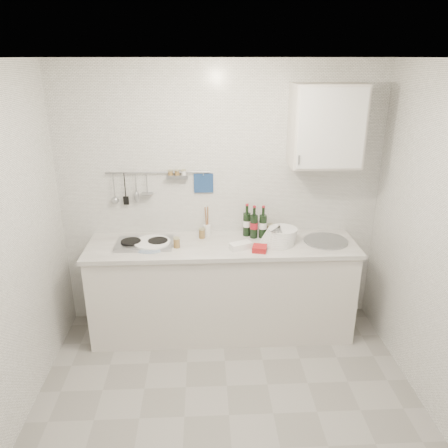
% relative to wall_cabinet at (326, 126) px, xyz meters
% --- Properties ---
extents(floor, '(3.00, 3.00, 0.00)m').
position_rel_wall_cabinet_xyz_m(floor, '(-0.90, -1.22, -1.95)').
color(floor, gray).
rests_on(floor, ground).
extents(ceiling, '(3.00, 3.00, 0.00)m').
position_rel_wall_cabinet_xyz_m(ceiling, '(-0.90, -1.22, 0.55)').
color(ceiling, silver).
rests_on(ceiling, back_wall).
extents(back_wall, '(3.00, 0.02, 2.50)m').
position_rel_wall_cabinet_xyz_m(back_wall, '(-0.90, 0.18, -0.70)').
color(back_wall, silver).
rests_on(back_wall, floor).
extents(counter, '(2.44, 0.64, 0.96)m').
position_rel_wall_cabinet_xyz_m(counter, '(-0.89, -0.12, -1.52)').
color(counter, beige).
rests_on(counter, floor).
extents(wall_rail, '(0.98, 0.09, 0.34)m').
position_rel_wall_cabinet_xyz_m(wall_rail, '(-1.50, 0.15, -0.52)').
color(wall_rail, '#93969B').
rests_on(wall_rail, back_wall).
extents(wall_cabinet, '(0.60, 0.38, 0.70)m').
position_rel_wall_cabinet_xyz_m(wall_cabinet, '(0.00, 0.00, 0.00)').
color(wall_cabinet, beige).
rests_on(wall_cabinet, back_wall).
extents(plate_stack_hob, '(0.35, 0.34, 0.04)m').
position_rel_wall_cabinet_xyz_m(plate_stack_hob, '(-1.54, -0.14, -1.01)').
color(plate_stack_hob, '#4F7EB4').
rests_on(plate_stack_hob, counter).
extents(plate_stack_sink, '(0.34, 0.32, 0.14)m').
position_rel_wall_cabinet_xyz_m(plate_stack_sink, '(-0.38, -0.12, -0.97)').
color(plate_stack_sink, white).
rests_on(plate_stack_sink, counter).
extents(wine_bottles, '(0.22, 0.13, 0.31)m').
position_rel_wall_cabinet_xyz_m(wine_bottles, '(-0.59, 0.03, -0.87)').
color(wine_bottles, black).
rests_on(wine_bottles, counter).
extents(butter_dish, '(0.21, 0.17, 0.06)m').
position_rel_wall_cabinet_xyz_m(butter_dish, '(-0.74, -0.24, -1.00)').
color(butter_dish, white).
rests_on(butter_dish, counter).
extents(strawberry_punnet, '(0.14, 0.14, 0.05)m').
position_rel_wall_cabinet_xyz_m(strawberry_punnet, '(-0.58, -0.30, -1.01)').
color(strawberry_punnet, red).
rests_on(strawberry_punnet, counter).
extents(utensil_crock, '(0.07, 0.07, 0.29)m').
position_rel_wall_cabinet_xyz_m(utensil_crock, '(-1.04, 0.08, -0.96)').
color(utensil_crock, white).
rests_on(utensil_crock, counter).
extents(jar_a, '(0.06, 0.06, 0.10)m').
position_rel_wall_cabinet_xyz_m(jar_a, '(-1.08, 0.02, -0.98)').
color(jar_a, brown).
rests_on(jar_a, counter).
extents(jar_b, '(0.07, 0.07, 0.08)m').
position_rel_wall_cabinet_xyz_m(jar_b, '(-0.42, 0.12, -0.99)').
color(jar_b, brown).
rests_on(jar_b, counter).
extents(jar_c, '(0.06, 0.06, 0.07)m').
position_rel_wall_cabinet_xyz_m(jar_c, '(-0.34, 0.04, -0.99)').
color(jar_c, brown).
rests_on(jar_c, counter).
extents(jar_d, '(0.06, 0.06, 0.09)m').
position_rel_wall_cabinet_xyz_m(jar_d, '(-1.31, -0.18, -0.98)').
color(jar_d, brown).
rests_on(jar_d, counter).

